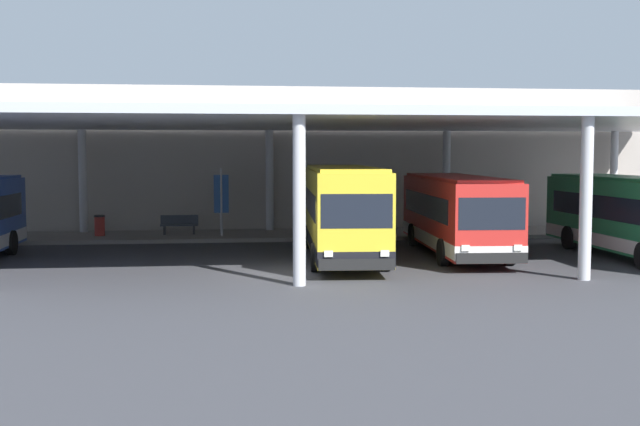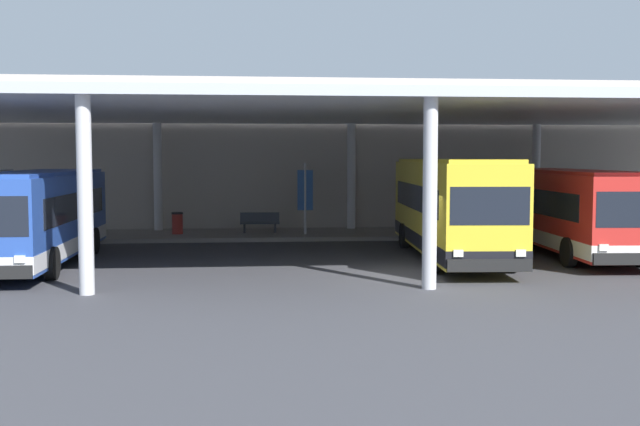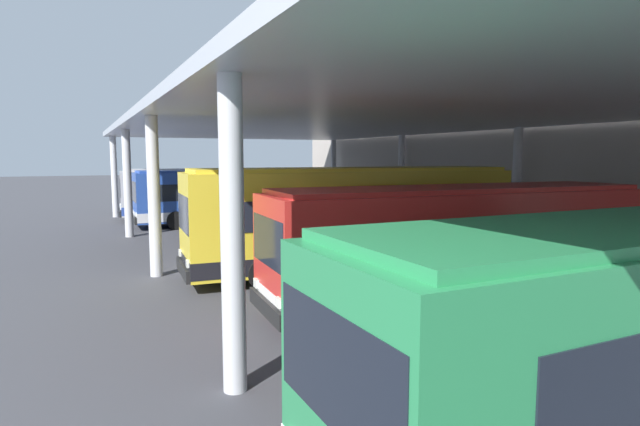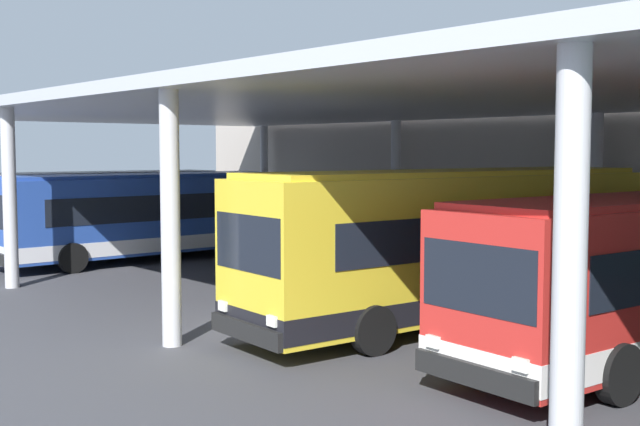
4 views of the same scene
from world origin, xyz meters
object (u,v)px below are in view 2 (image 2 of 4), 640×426
Objects in this scene: bus_middle_bay at (450,207)px; bus_far_bay at (571,211)px; bus_second_bay at (38,216)px; bench_waiting at (260,222)px; banner_sign at (305,194)px; trash_bin at (177,223)px.

bus_middle_bay is 4.77m from bus_far_bay.
bus_middle_bay is 1.08× the size of bus_far_bay.
bus_second_bay is 0.92× the size of bus_middle_bay.
bench_waiting is (-6.72, 8.15, -1.18)m from bus_middle_bay.
trash_bin is at bearing 173.97° from banner_sign.
banner_sign reaches higher than bus_far_bay.
bus_middle_bay is 8.66m from banner_sign.
bus_middle_bay is (14.27, 0.43, 0.19)m from bus_second_bay.
bus_far_bay is at bearing 2.93° from bus_second_bay.
bus_middle_bay reaches higher than bench_waiting.
banner_sign is at bearing -6.03° from trash_bin.
banner_sign reaches higher than trash_bin.
bus_far_bay is 13.78m from bench_waiting.
bus_middle_bay is 10.63m from bench_waiting.
bus_middle_bay reaches higher than trash_bin.
bus_far_bay reaches higher than bench_waiting.
bench_waiting is (7.55, 8.58, -0.99)m from bus_second_bay.
bus_middle_bay is at bearing -50.49° from bench_waiting.
bus_middle_bay reaches higher than bus_far_bay.
bench_waiting is at bearing 156.63° from banner_sign.
bus_second_bay is at bearing -114.78° from trash_bin.
bus_middle_bay reaches higher than bus_second_bay.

